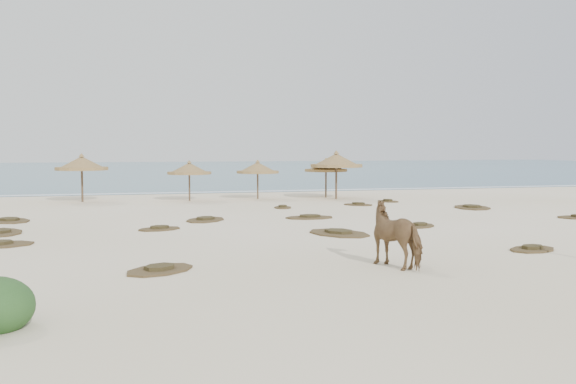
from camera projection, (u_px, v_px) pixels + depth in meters
name	position (u px, v px, depth m)	size (l,w,h in m)	color
ground	(292.00, 246.00, 21.16)	(160.00, 160.00, 0.00)	#F4E2C9
ocean	(158.00, 170.00, 93.50)	(200.00, 100.00, 0.01)	#285E79
foam_line	(198.00, 192.00, 46.24)	(70.00, 0.60, 0.01)	white
palapa_1	(82.00, 164.00, 38.15)	(4.10, 4.10, 2.92)	brown
palapa_2	(189.00, 169.00, 38.90)	(3.40, 3.40, 2.49)	brown
palapa_3	(258.00, 168.00, 40.34)	(3.46, 3.46, 2.49)	brown
palapa_4	(336.00, 161.00, 40.32)	(3.97, 3.97, 3.08)	brown
palapa_5	(326.00, 167.00, 41.60)	(2.86, 2.86, 2.59)	brown
horse	(399.00, 235.00, 17.52)	(0.95, 2.08, 1.76)	olive
scrub_1	(0.00, 232.00, 24.24)	(1.86, 2.64, 0.16)	brown
scrub_2	(159.00, 228.00, 25.39)	(2.06, 1.75, 0.16)	brown
scrub_3	(309.00, 217.00, 29.52)	(2.29, 1.51, 0.16)	brown
scrub_4	(420.00, 225.00, 26.40)	(1.98, 1.98, 0.16)	brown
scrub_5	(472.00, 207.00, 34.44)	(2.58, 3.26, 0.16)	brown
scrub_6	(10.00, 220.00, 28.22)	(2.47, 2.89, 0.16)	brown
scrub_7	(358.00, 204.00, 36.10)	(2.00, 1.98, 0.16)	brown
scrub_9	(339.00, 233.00, 24.11)	(2.74, 3.26, 0.16)	brown
scrub_10	(388.00, 201.00, 38.35)	(1.41, 1.75, 0.16)	brown
scrub_11	(160.00, 269.00, 16.90)	(2.45, 2.37, 0.16)	brown
scrub_12	(532.00, 249.00, 20.32)	(2.10, 1.78, 0.16)	brown
scrub_13	(205.00, 219.00, 28.57)	(2.52, 2.82, 0.16)	brown
scrub_14	(283.00, 207.00, 34.43)	(1.21, 1.59, 0.16)	brown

